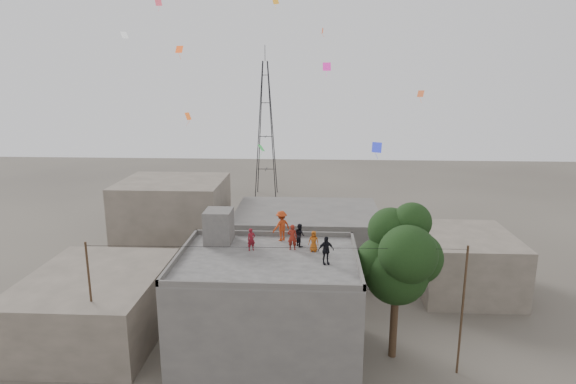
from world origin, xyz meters
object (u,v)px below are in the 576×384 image
tree (400,257)px  person_dark_adult (326,250)px  person_red_adult (292,237)px  transmission_tower (266,129)px  stair_head_box (219,226)px

tree → person_dark_adult: (-4.18, -1.24, 0.77)m
person_red_adult → person_dark_adult: (1.88, -2.11, 0.01)m
tree → person_red_adult: tree is taller
transmission_tower → person_dark_adult: bearing=-80.0°
person_red_adult → person_dark_adult: size_ratio=0.99×
person_red_adult → person_dark_adult: 2.83m
tree → transmission_tower: size_ratio=0.45×
tree → person_red_adult: bearing=171.8°
stair_head_box → tree: bearing=-10.7°
stair_head_box → person_red_adult: stair_head_box is taller
tree → person_dark_adult: 4.43m
stair_head_box → person_dark_adult: size_ratio=1.30×
stair_head_box → transmission_tower: bearing=91.2°
person_dark_adult → person_red_adult: bearing=113.2°
transmission_tower → person_red_adult: bearing=-82.2°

